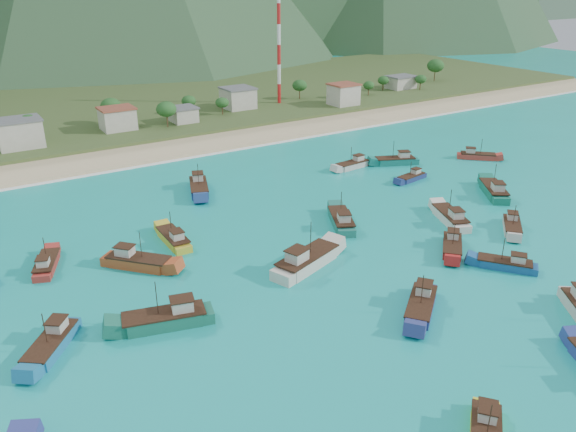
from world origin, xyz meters
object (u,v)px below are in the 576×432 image
boat_26 (450,218)px  boat_24 (166,319)px  boat_8 (494,191)px  boat_15 (174,239)px  boat_25 (512,227)px  boat_31 (341,221)px  boat_0 (52,345)px  boat_30 (396,161)px  boat_10 (47,265)px  boat_6 (199,188)px  boat_7 (506,265)px  boat_2 (412,178)px  radio_tower (279,45)px  boat_3 (353,165)px  boat_27 (452,247)px  boat_32 (138,262)px  boat_21 (421,306)px  boat_4 (477,156)px  boat_17 (306,261)px

boat_26 → boat_24: bearing=-153.2°
boat_8 → boat_15: (-65.72, 14.50, -0.18)m
boat_15 → boat_25: size_ratio=1.16×
boat_31 → boat_24: bearing=-134.4°
boat_0 → boat_30: (87.06, 32.91, 0.03)m
boat_10 → boat_30: size_ratio=0.87×
boat_6 → boat_10: bearing=49.4°
boat_7 → boat_8: size_ratio=0.78×
boat_2 → radio_tower: bearing=-19.7°
boat_3 → boat_24: 73.70m
boat_27 → boat_2: bearing=-75.5°
boat_32 → boat_15: bearing=170.7°
boat_25 → boat_32: size_ratio=0.83×
boat_24 → boat_0: bearing=94.2°
boat_32 → boat_3: bearing=157.5°
boat_32 → boat_31: bearing=131.5°
boat_2 → boat_26: 23.73m
boat_0 → boat_21: boat_21 is taller
radio_tower → boat_10: (-93.51, -81.34, -20.72)m
boat_2 → boat_30: size_ratio=0.77×
boat_31 → boat_32: bearing=-160.0°
boat_2 → boat_25: bearing=163.3°
boat_24 → boat_3: bearing=-43.1°
boat_0 → boat_26: 71.44m
boat_6 → boat_10: size_ratio=1.28×
boat_25 → boat_27: boat_27 is taller
boat_7 → boat_21: 20.24m
boat_4 → boat_8: boat_8 is taller
boat_6 → boat_30: (48.81, -8.27, -0.12)m
boat_15 → boat_31: bearing=-16.8°
boat_3 → boat_10: (-72.67, -13.85, -0.05)m
boat_6 → boat_25: (39.82, -48.80, -0.27)m
boat_6 → boat_17: size_ratio=0.88×
boat_2 → boat_21: size_ratio=0.80×
boat_17 → boat_7: bearing=37.9°
boat_25 → boat_24: bearing=44.6°
radio_tower → boat_32: bearing=-132.5°
radio_tower → boat_25: bearing=-99.8°
boat_8 → boat_4: bearing=83.6°
radio_tower → boat_24: 136.78m
radio_tower → boat_8: size_ratio=3.39×
boat_0 → boat_26: bearing=-141.4°
boat_6 → boat_25: boat_6 is taller
boat_4 → boat_17: bearing=-26.1°
boat_2 → boat_27: size_ratio=0.93×
boat_6 → boat_32: size_ratio=1.15×
boat_4 → boat_21: bearing=-11.0°
boat_30 → boat_32: 73.19m
radio_tower → boat_26: radio_tower is taller
boat_21 → boat_24: boat_24 is taller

